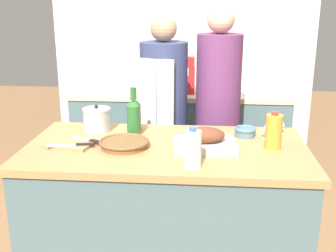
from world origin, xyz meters
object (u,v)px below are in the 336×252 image
Objects in this scene: condiment_bottle_short at (217,80)px; stand_mixer at (184,78)px; stock_pot at (97,120)px; person_cook_aproned at (164,116)px; cutting_board at (69,144)px; mixing_bowl at (245,131)px; knife_paring at (88,140)px; wine_bottle_green at (133,117)px; wicker_basket at (124,143)px; knife_chef at (72,145)px; wine_glass_right at (269,126)px; wine_glass_left at (279,121)px; condiment_bottle_tall at (223,81)px; milk_jug at (192,149)px; roasting_pan at (205,141)px; juice_jug at (274,131)px; wine_bottle_dark at (135,114)px; person_cook_guest at (218,110)px.

stand_mixer is at bearing -156.89° from condiment_bottle_short.
stock_pot is 0.62m from person_cook_aproned.
cutting_board is 1.04m from mixing_bowl.
condiment_bottle_short is at bearing 61.63° from knife_paring.
wine_bottle_green is (-0.67, -0.04, 0.09)m from mixing_bowl.
wicker_basket is 1.40m from stand_mixer.
mixing_bowl is 0.68m from wine_bottle_green.
wine_glass_right is at bearing 13.13° from knife_chef.
wine_glass_left is 1.16m from knife_paring.
stand_mixer is 0.31m from condiment_bottle_short.
condiment_bottle_tall is at bearing 60.06° from cutting_board.
person_cook_aproned reaches higher than milk_jug.
wine_glass_right is (0.82, 0.22, 0.06)m from wicker_basket.
mixing_bowl is at bearing 45.52° from roasting_pan.
milk_jug is (0.39, -0.26, 0.07)m from wicker_basket.
wicker_basket is 0.37m from stock_pot.
person_cook_aproned is at bearing 133.80° from juice_jug.
wine_bottle_dark is 0.37m from knife_paring.
juice_jug is (0.38, 0.05, 0.05)m from roasting_pan.
wine_glass_left is at bearing -58.84° from stand_mixer.
knife_paring is (0.06, 0.09, 0.00)m from knife_chef.
wine_bottle_green is 0.58m from person_cook_aproned.
wine_bottle_green reaches higher than knife_paring.
wicker_basket is at bearing -110.43° from condiment_bottle_short.
stock_pot is 1.43m from condiment_bottle_short.
milk_jug is (-0.06, -0.26, 0.05)m from roasting_pan.
knife_paring is (-1.05, -0.01, -0.08)m from juice_jug.
knife_chef is (-0.67, 0.21, -0.07)m from milk_jug.
wine_bottle_green is 2.46× the size of wine_glass_left.
milk_jug is 0.65× the size of stand_mixer.
cutting_board is at bearing -133.92° from wine_bottle_dark.
wine_bottle_green reaches higher than mixing_bowl.
knife_paring is 0.81m from person_cook_aproned.
roasting_pan is at bearing -3.54° from knife_paring.
roasting_pan is 1.77× the size of juice_jug.
stand_mixer is at bearing 139.27° from person_cook_guest.
knife_chef is 1.30× the size of knife_paring.
wine_glass_right is at bearing 14.70° from wicker_basket.
stand_mixer reaches higher than juice_jug.
wine_bottle_dark is at bearing -114.81° from person_cook_guest.
cutting_board is 1.50m from stand_mixer.
wine_glass_right is (0.43, 0.47, -0.01)m from milk_jug.
person_cook_aproned is (-0.24, 1.03, -0.12)m from milk_jug.
cutting_board is 2.38× the size of wine_glass_left.
wine_glass_right is 0.61× the size of knife_paring.
milk_jug is at bearing -85.84° from stand_mixer.
wicker_basket is at bearing -100.68° from person_cook_guest.
milk_jug is at bearing -75.32° from person_cook_guest.
roasting_pan is at bearing -36.07° from wine_bottle_dark.
wine_glass_right is 0.07× the size of person_cook_aproned.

